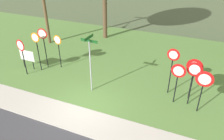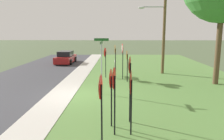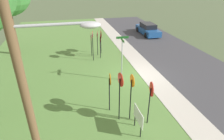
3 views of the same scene
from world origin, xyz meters
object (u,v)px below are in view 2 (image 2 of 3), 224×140
parked_hatchback_near (66,58)px  stop_sign_far_center (115,55)px  stop_sign_near_left (122,54)px  stop_sign_near_right (105,56)px  yield_sign_center (111,84)px  yield_sign_far_left (114,85)px  stop_sign_far_left (127,60)px  yield_sign_far_right (130,74)px  notice_board (115,66)px  utility_pole (162,24)px  yield_sign_near_left (100,92)px  yield_sign_near_right (130,88)px  street_name_post (102,62)px

parked_hatchback_near → stop_sign_far_center: bearing=35.0°
stop_sign_near_left → stop_sign_near_right: 1.47m
stop_sign_near_right → yield_sign_center: bearing=15.6°
yield_sign_far_left → yield_sign_center: 0.72m
stop_sign_near_right → stop_sign_far_center: (0.50, 0.77, 0.14)m
stop_sign_near_left → stop_sign_far_left: stop_sign_near_left is taller
stop_sign_near_right → yield_sign_far_right: yield_sign_far_right is taller
stop_sign_far_left → notice_board: (-1.86, -0.90, -0.76)m
yield_sign_far_left → yield_sign_far_right: (-1.11, 0.59, 0.16)m
yield_sign_far_left → utility_pole: 12.34m
stop_sign_far_left → yield_sign_far_left: (8.19, -0.79, 0.20)m
yield_sign_far_left → notice_board: bearing=-170.8°
yield_sign_near_left → yield_sign_near_right: yield_sign_near_right is taller
stop_sign_far_center → parked_hatchback_near: stop_sign_far_center is taller
stop_sign_far_center → yield_sign_near_left: stop_sign_far_center is taller
utility_pole → yield_sign_near_right: bearing=-15.9°
stop_sign_far_left → yield_sign_near_right: 8.17m
stop_sign_far_center → yield_sign_far_right: bearing=5.6°
yield_sign_near_left → yield_sign_center: yield_sign_near_left is taller
parked_hatchback_near → utility_pole: bearing=58.5°
stop_sign_far_center → yield_sign_far_right: 8.05m
yield_sign_far_left → notice_board: (-10.05, -0.11, -0.96)m
yield_sign_far_left → yield_sign_far_right: size_ratio=0.91×
yield_sign_near_right → parked_hatchback_near: (-17.49, -6.40, -1.09)m
stop_sign_far_center → parked_hatchback_near: (-8.39, -5.77, -1.22)m
parked_hatchback_near → street_name_post: bearing=22.6°
notice_board → yield_sign_near_right: bearing=4.0°
stop_sign_near_left → yield_sign_far_right: 7.92m
stop_sign_near_left → stop_sign_far_center: 0.56m
yield_sign_near_right → parked_hatchback_near: yield_sign_near_right is taller
utility_pole → street_name_post: bearing=-35.7°
stop_sign_near_right → parked_hatchback_near: stop_sign_near_right is taller
stop_sign_near_left → yield_sign_near_right: stop_sign_near_left is taller
stop_sign_near_left → yield_sign_near_right: bearing=-4.8°
stop_sign_near_right → yield_sign_near_left: (10.11, 0.42, -0.02)m
stop_sign_far_center → street_name_post: 4.12m
stop_sign_near_left → utility_pole: utility_pole is taller
stop_sign_near_left → yield_sign_center: (8.33, -0.61, -0.27)m
yield_sign_near_left → parked_hatchback_near: yield_sign_near_left is taller
utility_pole → stop_sign_far_left: bearing=-42.7°
yield_sign_far_right → yield_sign_center: yield_sign_far_right is taller
stop_sign_far_left → yield_sign_center: (7.49, -0.92, 0.06)m
stop_sign_near_right → yield_sign_near_left: bearing=13.5°
stop_sign_near_left → yield_sign_far_left: 9.04m
stop_sign_near_right → stop_sign_far_center: 0.93m
yield_sign_near_left → yield_sign_far_right: size_ratio=0.85×
yield_sign_center → street_name_post: (-4.38, -0.65, 0.24)m
stop_sign_near_right → yield_sign_near_left: 10.11m
yield_sign_far_right → yield_sign_center: 0.88m
stop_sign_far_left → utility_pole: 5.18m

